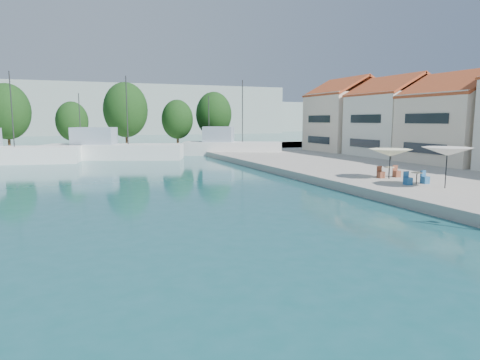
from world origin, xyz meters
name	(u,v)px	position (x,y,z in m)	size (l,w,h in m)	color
quay_right	(470,170)	(22.00, 30.00, 0.30)	(32.00, 92.00, 0.60)	#A09A90
quay_far	(89,151)	(-8.00, 67.00, 0.30)	(90.00, 16.00, 0.60)	#A09A90
hill_west	(3,110)	(-30.00, 160.00, 8.00)	(180.00, 40.00, 16.00)	#96A49B
hill_east	(197,117)	(40.00, 180.00, 6.00)	(140.00, 40.00, 12.00)	#96A49B
building_04	(461,116)	(24.00, 33.00, 5.02)	(9.00, 8.80, 9.20)	beige
building_05	(395,115)	(24.00, 42.00, 5.26)	(8.40, 8.80, 9.70)	white
building_06	(347,114)	(24.00, 51.00, 5.50)	(9.00, 8.80, 10.20)	beige
trawler_03	(112,150)	(-5.86, 56.07, 1.07)	(16.41, 9.34, 10.20)	white
trawler_04	(230,147)	(9.32, 56.08, 1.07)	(12.81, 9.24, 10.20)	white
tree_04	(7,112)	(-18.22, 69.27, 5.81)	(6.10, 6.10, 9.04)	#3F2B19
tree_05	(72,121)	(-10.04, 69.66, 4.48)	(4.55, 4.55, 6.73)	#3F2B19
tree_06	(126,110)	(-2.54, 68.84, 6.16)	(6.51, 6.51, 9.63)	#3F2B19
tree_07	(177,119)	(5.26, 68.87, 4.76)	(4.88, 4.88, 7.22)	#3F2B19
tree_08	(214,114)	(11.63, 70.10, 5.58)	(5.84, 5.84, 8.64)	#3F2B19
umbrella_white	(447,152)	(10.41, 21.89, 2.80)	(2.92, 2.92, 2.46)	black
umbrella_cream	(390,153)	(10.14, 26.44, 2.43)	(2.96, 2.96, 2.08)	black
cafe_table_02	(417,180)	(10.04, 23.80, 0.89)	(1.82, 0.70, 0.76)	black
cafe_table_03	(389,174)	(10.59, 26.99, 0.89)	(1.82, 0.70, 0.76)	black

